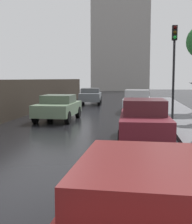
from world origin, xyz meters
The scene contains 8 objects.
ground centered at (0.00, 0.00, 0.00)m, with size 120.00×120.00×0.00m, color black.
car_white_near_kerb centered at (2.47, 15.71, 0.77)m, with size 1.91×4.22×1.49m.
car_maroon_mid_road centered at (2.73, 5.44, 0.78)m, with size 1.81×4.23×1.53m.
car_red_far_ahead centered at (2.55, -1.88, 0.71)m, with size 1.86×3.93×1.30m.
car_grey_behind_camera centered at (-1.60, 21.45, 0.75)m, with size 2.06×4.03×1.40m.
car_green_far_lane centered at (-1.74, 10.68, 0.71)m, with size 1.94×3.85×1.37m.
traffic_light centered at (4.34, 11.05, 3.45)m, with size 0.26×0.39×4.82m.
distant_tower centered at (-1.03, 55.10, 12.69)m, with size 11.40×10.09×28.58m.
Camera 1 is at (2.48, -5.42, 2.25)m, focal length 49.30 mm.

